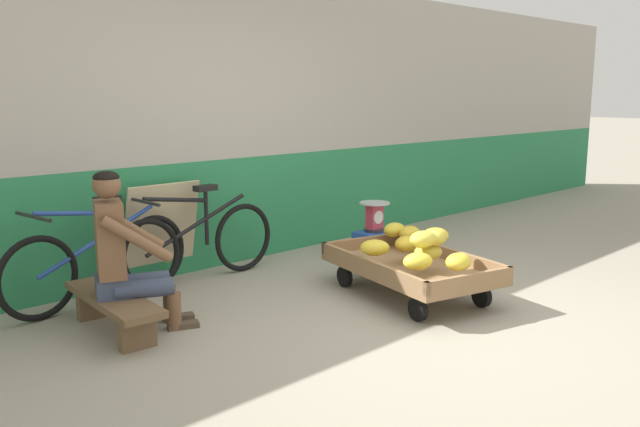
{
  "coord_description": "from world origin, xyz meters",
  "views": [
    {
      "loc": [
        -3.66,
        -2.62,
        1.66
      ],
      "look_at": [
        -0.22,
        0.91,
        0.75
      ],
      "focal_mm": 37.04,
      "sensor_mm": 36.0,
      "label": 1
    }
  ],
  "objects_px": {
    "banana_cart": "(410,268)",
    "bicycle_far_left": "(197,243)",
    "sign_board": "(161,232)",
    "vendor_seated": "(124,253)",
    "weighing_scale": "(375,216)",
    "bicycle_near_left": "(99,261)",
    "plastic_crate": "(374,246)",
    "low_bench": "(114,305)",
    "shopping_bag": "(419,249)"
  },
  "relations": [
    {
      "from": "sign_board",
      "to": "shopping_bag",
      "type": "bearing_deg",
      "value": -28.36
    },
    {
      "from": "weighing_scale",
      "to": "bicycle_near_left",
      "type": "distance_m",
      "value": 2.65
    },
    {
      "from": "banana_cart",
      "to": "low_bench",
      "type": "relative_size",
      "value": 1.43
    },
    {
      "from": "banana_cart",
      "to": "sign_board",
      "type": "relative_size",
      "value": 1.81
    },
    {
      "from": "vendor_seated",
      "to": "bicycle_near_left",
      "type": "distance_m",
      "value": 0.75
    },
    {
      "from": "weighing_scale",
      "to": "bicycle_near_left",
      "type": "height_order",
      "value": "bicycle_near_left"
    },
    {
      "from": "vendor_seated",
      "to": "weighing_scale",
      "type": "distance_m",
      "value": 2.72
    },
    {
      "from": "plastic_crate",
      "to": "sign_board",
      "type": "bearing_deg",
      "value": 155.3
    },
    {
      "from": "weighing_scale",
      "to": "bicycle_far_left",
      "type": "relative_size",
      "value": 0.18
    },
    {
      "from": "low_bench",
      "to": "bicycle_far_left",
      "type": "bearing_deg",
      "value": 29.95
    },
    {
      "from": "banana_cart",
      "to": "vendor_seated",
      "type": "relative_size",
      "value": 1.4
    },
    {
      "from": "vendor_seated",
      "to": "weighing_scale",
      "type": "bearing_deg",
      "value": 1.69
    },
    {
      "from": "low_bench",
      "to": "vendor_seated",
      "type": "height_order",
      "value": "vendor_seated"
    },
    {
      "from": "low_bench",
      "to": "plastic_crate",
      "type": "distance_m",
      "value": 2.8
    },
    {
      "from": "low_bench",
      "to": "plastic_crate",
      "type": "xyz_separation_m",
      "value": [
        2.8,
        0.05,
        -0.05
      ]
    },
    {
      "from": "banana_cart",
      "to": "plastic_crate",
      "type": "relative_size",
      "value": 4.45
    },
    {
      "from": "plastic_crate",
      "to": "shopping_bag",
      "type": "bearing_deg",
      "value": -45.58
    },
    {
      "from": "low_bench",
      "to": "bicycle_far_left",
      "type": "height_order",
      "value": "bicycle_far_left"
    },
    {
      "from": "low_bench",
      "to": "bicycle_far_left",
      "type": "relative_size",
      "value": 0.68
    },
    {
      "from": "vendor_seated",
      "to": "shopping_bag",
      "type": "xyz_separation_m",
      "value": [
        3.03,
        -0.24,
        -0.45
      ]
    },
    {
      "from": "plastic_crate",
      "to": "bicycle_near_left",
      "type": "relative_size",
      "value": 0.22
    },
    {
      "from": "banana_cart",
      "to": "vendor_seated",
      "type": "bearing_deg",
      "value": 156.64
    },
    {
      "from": "bicycle_far_left",
      "to": "low_bench",
      "type": "bearing_deg",
      "value": -150.05
    },
    {
      "from": "plastic_crate",
      "to": "sign_board",
      "type": "xyz_separation_m",
      "value": [
        -1.87,
        0.86,
        0.29
      ]
    },
    {
      "from": "low_bench",
      "to": "vendor_seated",
      "type": "relative_size",
      "value": 0.98
    },
    {
      "from": "bicycle_far_left",
      "to": "weighing_scale",
      "type": "bearing_deg",
      "value": -19.96
    },
    {
      "from": "plastic_crate",
      "to": "bicycle_far_left",
      "type": "bearing_deg",
      "value": 160.08
    },
    {
      "from": "plastic_crate",
      "to": "bicycle_near_left",
      "type": "bearing_deg",
      "value": 166.49
    },
    {
      "from": "vendor_seated",
      "to": "shopping_bag",
      "type": "bearing_deg",
      "value": -4.45
    },
    {
      "from": "vendor_seated",
      "to": "sign_board",
      "type": "height_order",
      "value": "vendor_seated"
    },
    {
      "from": "bicycle_far_left",
      "to": "sign_board",
      "type": "bearing_deg",
      "value": 128.44
    },
    {
      "from": "banana_cart",
      "to": "weighing_scale",
      "type": "height_order",
      "value": "weighing_scale"
    },
    {
      "from": "vendor_seated",
      "to": "sign_board",
      "type": "bearing_deg",
      "value": 48.02
    },
    {
      "from": "shopping_bag",
      "to": "weighing_scale",
      "type": "bearing_deg",
      "value": 134.52
    },
    {
      "from": "low_bench",
      "to": "shopping_bag",
      "type": "height_order",
      "value": "low_bench"
    },
    {
      "from": "banana_cart",
      "to": "bicycle_far_left",
      "type": "relative_size",
      "value": 0.96
    },
    {
      "from": "bicycle_far_left",
      "to": "bicycle_near_left",
      "type": "bearing_deg",
      "value": 179.14
    },
    {
      "from": "bicycle_near_left",
      "to": "shopping_bag",
      "type": "distance_m",
      "value": 3.04
    },
    {
      "from": "banana_cart",
      "to": "sign_board",
      "type": "height_order",
      "value": "sign_board"
    },
    {
      "from": "banana_cart",
      "to": "low_bench",
      "type": "distance_m",
      "value": 2.33
    },
    {
      "from": "shopping_bag",
      "to": "bicycle_far_left",
      "type": "bearing_deg",
      "value": 155.02
    },
    {
      "from": "vendor_seated",
      "to": "plastic_crate",
      "type": "distance_m",
      "value": 2.75
    },
    {
      "from": "plastic_crate",
      "to": "bicycle_near_left",
      "type": "distance_m",
      "value": 2.65
    },
    {
      "from": "low_bench",
      "to": "weighing_scale",
      "type": "height_order",
      "value": "weighing_scale"
    },
    {
      "from": "bicycle_near_left",
      "to": "bicycle_far_left",
      "type": "height_order",
      "value": "same"
    },
    {
      "from": "bicycle_far_left",
      "to": "sign_board",
      "type": "distance_m",
      "value": 0.34
    },
    {
      "from": "plastic_crate",
      "to": "bicycle_far_left",
      "type": "distance_m",
      "value": 1.79
    },
    {
      "from": "bicycle_near_left",
      "to": "vendor_seated",
      "type": "bearing_deg",
      "value": -101.88
    },
    {
      "from": "vendor_seated",
      "to": "bicycle_far_left",
      "type": "xyz_separation_m",
      "value": [
        1.05,
        0.69,
        -0.21
      ]
    },
    {
      "from": "bicycle_near_left",
      "to": "sign_board",
      "type": "bearing_deg",
      "value": 19.1
    }
  ]
}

